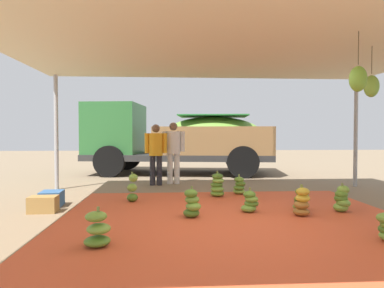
{
  "coord_description": "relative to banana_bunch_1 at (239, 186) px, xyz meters",
  "views": [
    {
      "loc": [
        -1.02,
        -5.36,
        1.38
      ],
      "look_at": [
        -0.58,
        1.47,
        1.17
      ],
      "focal_mm": 32.31,
      "sensor_mm": 36.0,
      "label": 1
    }
  ],
  "objects": [
    {
      "name": "banana_bunch_3",
      "position": [
        -2.31,
        -0.69,
        0.07
      ],
      "size": [
        0.26,
        0.25,
        0.6
      ],
      "color": "#477523",
      "rests_on": "tarp_orange"
    },
    {
      "name": "tarp_orange",
      "position": [
        -0.54,
        -2.29,
        -0.19
      ],
      "size": [
        5.59,
        5.25,
        0.01
      ],
      "primitive_type": "cube",
      "color": "#D1512D",
      "rests_on": "ground"
    },
    {
      "name": "crate_1",
      "position": [
        -3.8,
        -0.99,
        -0.05
      ],
      "size": [
        0.42,
        0.47,
        0.29
      ],
      "primitive_type": "cube",
      "rotation": [
        0.0,
        0.0,
        0.07
      ],
      "color": "#335B8E",
      "rests_on": "ground"
    },
    {
      "name": "banana_bunch_8",
      "position": [
        1.44,
        -1.83,
        0.03
      ],
      "size": [
        0.32,
        0.33,
        0.5
      ],
      "color": "#75A83D",
      "rests_on": "tarp_orange"
    },
    {
      "name": "banana_bunch_6",
      "position": [
        -1.2,
        -2.06,
        0.03
      ],
      "size": [
        0.38,
        0.37,
        0.51
      ],
      "color": "#477523",
      "rests_on": "tarp_orange"
    },
    {
      "name": "banana_bunch_7",
      "position": [
        -0.16,
        -1.75,
        -0.01
      ],
      "size": [
        0.37,
        0.34,
        0.43
      ],
      "color": "#6B9E38",
      "rests_on": "tarp_orange"
    },
    {
      "name": "cargo_truck_main",
      "position": [
        -1.4,
        4.28,
        1.05
      ],
      "size": [
        6.45,
        3.23,
        2.4
      ],
      "color": "#2D2D2D",
      "rests_on": "ground"
    },
    {
      "name": "banana_bunch_5",
      "position": [
        0.77,
        -1.68,
        0.0
      ],
      "size": [
        0.37,
        0.35,
        0.46
      ],
      "color": "#6B9E38",
      "rests_on": "tarp_orange"
    },
    {
      "name": "ground_plane",
      "position": [
        -0.54,
        0.71,
        -0.19
      ],
      "size": [
        40.0,
        40.0,
        0.0
      ],
      "primitive_type": "plane",
      "color": "#7F6B51"
    },
    {
      "name": "worker_1",
      "position": [
        -1.46,
        1.8,
        0.79
      ],
      "size": [
        0.62,
        0.38,
        1.69
      ],
      "color": "silver",
      "rests_on": "ground"
    },
    {
      "name": "worker_0",
      "position": [
        -1.93,
        1.57,
        0.75
      ],
      "size": [
        0.59,
        0.36,
        1.62
      ],
      "color": "#26262D",
      "rests_on": "ground"
    },
    {
      "name": "crate_0",
      "position": [
        -3.78,
        -1.51,
        -0.05
      ],
      "size": [
        0.48,
        0.33,
        0.28
      ],
      "primitive_type": "cube",
      "rotation": [
        0.0,
        0.0,
        0.03
      ],
      "color": "olive",
      "rests_on": "ground"
    },
    {
      "name": "banana_bunch_1",
      "position": [
        0.0,
        0.0,
        0.0
      ],
      "size": [
        0.34,
        0.37,
        0.45
      ],
      "color": "#75A83D",
      "rests_on": "tarp_orange"
    },
    {
      "name": "banana_bunch_9",
      "position": [
        0.63,
        -2.07,
        0.03
      ],
      "size": [
        0.36,
        0.36,
        0.52
      ],
      "color": "#996628",
      "rests_on": "tarp_orange"
    },
    {
      "name": "banana_bunch_2",
      "position": [
        -0.53,
        -0.23,
        0.05
      ],
      "size": [
        0.41,
        0.42,
        0.56
      ],
      "color": "#60932D",
      "rests_on": "tarp_orange"
    },
    {
      "name": "banana_bunch_4",
      "position": [
        -2.44,
        -3.44,
        0.01
      ],
      "size": [
        0.44,
        0.44,
        0.48
      ],
      "color": "#518428",
      "rests_on": "tarp_orange"
    },
    {
      "name": "tent_canopy",
      "position": [
        -0.52,
        -2.38,
        2.59
      ],
      "size": [
        8.0,
        7.0,
        2.87
      ],
      "color": "#9EA0A5",
      "rests_on": "ground"
    }
  ]
}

